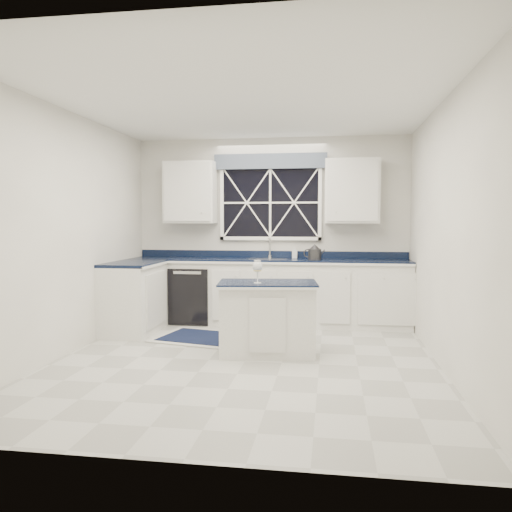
% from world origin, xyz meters
% --- Properties ---
extents(ground, '(4.50, 4.50, 0.00)m').
position_xyz_m(ground, '(0.00, 0.00, 0.00)').
color(ground, '#B8B8B3').
rests_on(ground, ground).
extents(back_wall, '(4.00, 0.10, 2.70)m').
position_xyz_m(back_wall, '(0.00, 2.25, 1.35)').
color(back_wall, silver).
rests_on(back_wall, ground).
extents(base_cabinets, '(3.99, 1.60, 0.90)m').
position_xyz_m(base_cabinets, '(-0.33, 1.78, 0.45)').
color(base_cabinets, silver).
rests_on(base_cabinets, ground).
extents(countertop, '(3.98, 0.64, 0.04)m').
position_xyz_m(countertop, '(0.00, 1.95, 0.92)').
color(countertop, black).
rests_on(countertop, base_cabinets).
extents(dishwasher, '(0.60, 0.58, 0.82)m').
position_xyz_m(dishwasher, '(-1.10, 1.95, 0.41)').
color(dishwasher, black).
rests_on(dishwasher, ground).
extents(window, '(1.65, 0.09, 1.26)m').
position_xyz_m(window, '(0.00, 2.20, 1.83)').
color(window, black).
rests_on(window, ground).
extents(upper_cabinets, '(3.10, 0.34, 0.90)m').
position_xyz_m(upper_cabinets, '(0.00, 2.08, 1.90)').
color(upper_cabinets, silver).
rests_on(upper_cabinets, ground).
extents(faucet, '(0.05, 0.20, 0.30)m').
position_xyz_m(faucet, '(0.00, 2.14, 1.10)').
color(faucet, '#B6B6B9').
rests_on(faucet, countertop).
extents(island, '(1.15, 0.78, 0.81)m').
position_xyz_m(island, '(0.20, 0.35, 0.41)').
color(island, silver).
rests_on(island, ground).
extents(rug, '(1.62, 1.18, 0.02)m').
position_xyz_m(rug, '(-0.54, 0.91, 0.01)').
color(rug, '#B8B8B3').
rests_on(rug, ground).
extents(kettle, '(0.30, 0.20, 0.21)m').
position_xyz_m(kettle, '(0.66, 1.93, 1.04)').
color(kettle, '#2B2B2E').
rests_on(kettle, countertop).
extents(wine_glass, '(0.11, 0.11, 0.25)m').
position_xyz_m(wine_glass, '(0.10, 0.22, 0.98)').
color(wine_glass, silver).
rests_on(wine_glass, island).
extents(soap_bottle, '(0.07, 0.08, 0.16)m').
position_xyz_m(soap_bottle, '(0.37, 2.17, 1.02)').
color(soap_bottle, silver).
rests_on(soap_bottle, countertop).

